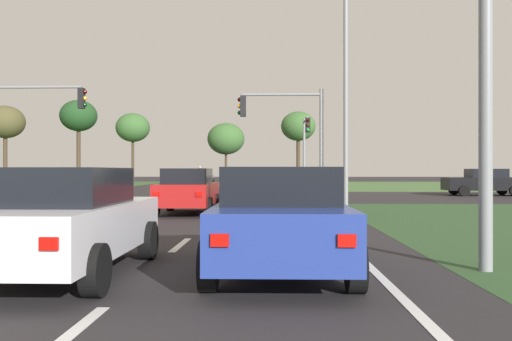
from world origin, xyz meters
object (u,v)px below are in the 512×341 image
at_px(traffic_signal_near_right, 290,125).
at_px(traffic_signal_near_left, 27,120).
at_px(car_red_sixth, 188,191).
at_px(treeline_fourth, 226,139).
at_px(traffic_signal_far_right, 306,140).
at_px(car_white_near, 61,220).
at_px(pedestrian_at_median, 200,175).
at_px(car_blue_third, 280,218).
at_px(car_black_seventh, 484,182).
at_px(car_navy_fourth, 195,177).
at_px(treeline_near, 5,123).
at_px(car_grey_fifth, 204,177).
at_px(street_lamp_second, 347,66).
at_px(car_maroon_second, 277,191).
at_px(treeline_fifth, 298,127).
at_px(car_teal_eighth, 2,181).
at_px(treeline_second, 79,116).
at_px(treeline_third, 133,128).

distance_m(traffic_signal_near_right, traffic_signal_near_left, 12.16).
height_order(car_red_sixth, treeline_fourth, treeline_fourth).
xyz_separation_m(car_red_sixth, traffic_signal_far_right, (5.18, 17.73, 2.72)).
distance_m(car_white_near, pedestrian_at_median, 34.76).
xyz_separation_m(car_blue_third, car_black_seventh, (12.60, 24.92, 0.03)).
bearing_deg(car_black_seventh, car_navy_fourth, 44.67).
distance_m(car_white_near, car_red_sixth, 11.12).
xyz_separation_m(treeline_near, treeline_fourth, (25.95, 1.57, -1.88)).
height_order(car_blue_third, pedestrian_at_median, pedestrian_at_median).
height_order(car_grey_fifth, street_lamp_second, street_lamp_second).
bearing_deg(car_grey_fifth, car_maroon_second, 100.28).
height_order(car_red_sixth, traffic_signal_near_right, traffic_signal_near_right).
bearing_deg(car_white_near, treeline_fourth, 92.45).
bearing_deg(car_blue_third, treeline_fifth, 86.93).
bearing_deg(car_maroon_second, traffic_signal_far_right, 83.46).
bearing_deg(traffic_signal_near_right, car_black_seventh, 34.08).
distance_m(car_red_sixth, traffic_signal_near_left, 10.82).
relative_size(car_teal_eighth, traffic_signal_near_left, 0.81).
height_order(car_blue_third, treeline_fourth, treeline_fourth).
xyz_separation_m(car_blue_third, traffic_signal_near_right, (0.71, 16.88, 2.78)).
distance_m(traffic_signal_near_right, treeline_second, 46.75).
relative_size(car_white_near, car_navy_fourth, 1.02).
height_order(car_navy_fourth, treeline_third, treeline_third).
bearing_deg(treeline_second, car_black_seventh, -41.50).
height_order(car_red_sixth, street_lamp_second, street_lamp_second).
relative_size(street_lamp_second, treeline_third, 1.34).
height_order(car_maroon_second, treeline_fifth, treeline_fifth).
relative_size(traffic_signal_near_right, treeline_near, 0.57).
bearing_deg(traffic_signal_near_right, treeline_near, 130.07).
bearing_deg(car_white_near, car_grey_fifth, 94.96).
bearing_deg(car_black_seventh, car_teal_eighth, 88.87).
xyz_separation_m(street_lamp_second, treeline_near, (-34.60, 39.93, 1.19)).
relative_size(car_navy_fourth, treeline_fifth, 0.50).
bearing_deg(traffic_signal_near_left, street_lamp_second, -6.34).
distance_m(treeline_second, treeline_fifth, 26.41).
bearing_deg(car_white_near, street_lamp_second, 68.26).
distance_m(car_blue_third, car_red_sixth, 11.22).
height_order(car_teal_eighth, traffic_signal_far_right, traffic_signal_far_right).
height_order(treeline_near, treeline_second, treeline_second).
xyz_separation_m(car_red_sixth, treeline_third, (-13.13, 43.54, 5.63)).
bearing_deg(pedestrian_at_median, street_lamp_second, -64.89).
height_order(car_black_seventh, treeline_fourth, treeline_fourth).
height_order(street_lamp_second, treeline_second, street_lamp_second).
xyz_separation_m(traffic_signal_near_right, treeline_fourth, (-6.29, 39.89, 1.71)).
height_order(traffic_signal_near_right, treeline_second, treeline_second).
bearing_deg(pedestrian_at_median, traffic_signal_near_left, -107.80).
height_order(car_black_seventh, car_teal_eighth, car_black_seventh).
distance_m(treeline_near, treeline_second, 8.36).
relative_size(car_teal_eighth, street_lamp_second, 0.42).
bearing_deg(treeline_fourth, car_teal_eighth, -110.05).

